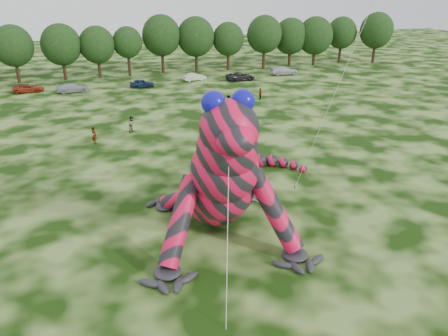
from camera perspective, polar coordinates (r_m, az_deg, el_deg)
name	(u,v)px	position (r m, az deg, el deg)	size (l,w,h in m)	color
ground	(203,235)	(29.34, -2.80, -8.73)	(240.00, 240.00, 0.00)	#16330A
inflatable_gecko	(211,148)	(29.56, -1.70, 2.58)	(17.23, 20.46, 10.23)	#DD0F3F
tree_6	(15,54)	(82.49, -25.69, 13.27)	(6.52, 5.86, 9.49)	black
tree_7	(62,52)	(81.89, -20.39, 14.01)	(6.68, 6.01, 9.48)	black
tree_8	(98,52)	(82.02, -16.17, 14.34)	(6.14, 5.53, 8.94)	black
tree_9	(128,51)	(82.68, -12.41, 14.66)	(5.27, 4.74, 8.68)	black
tree_10	(162,44)	(84.55, -8.12, 15.74)	(7.09, 6.38, 10.50)	black
tree_11	(196,44)	(85.44, -3.68, 15.84)	(7.01, 6.31, 10.07)	black
tree_12	(228,46)	(86.73, 0.56, 15.62)	(5.99, 5.39, 8.97)	black
tree_13	(264,42)	(88.49, 5.26, 16.05)	(6.83, 6.15, 10.13)	black
tree_14	(290,42)	(92.51, 8.65, 15.96)	(6.82, 6.14, 9.40)	black
tree_15	(315,41)	(93.91, 11.79, 15.92)	(7.17, 6.45, 9.63)	black
tree_16	(341,40)	(98.77, 15.04, 15.88)	(6.26, 5.63, 9.37)	black
tree_17	(376,38)	(100.06, 19.20, 15.77)	(6.98, 6.28, 10.30)	black
car_2	(29,88)	(74.73, -24.16, 9.49)	(2.09, 4.52, 1.26)	#9B2C18
car_3	(73,88)	(72.18, -19.17, 9.86)	(1.92, 4.73, 1.37)	#A3A6AD
car_4	(142,83)	(72.85, -10.68, 10.80)	(1.57, 3.91, 1.33)	#142544
car_5	(194,77)	(77.18, -3.89, 11.79)	(1.39, 3.99, 1.31)	silver
car_6	(240,76)	(77.20, 2.14, 11.87)	(2.34, 5.07, 1.41)	#232325
car_7	(284,71)	(83.14, 7.87, 12.50)	(2.12, 5.21, 1.51)	silver
spectator_3	(260,94)	(64.06, 4.76, 9.62)	(0.95, 0.39, 1.61)	gray
spectator_0	(94,135)	(47.28, -16.59, 4.09)	(0.67, 0.44, 1.85)	gray
spectator_1	(132,124)	(50.16, -11.91, 5.60)	(0.89, 0.69, 1.82)	gray
spectator_2	(229,101)	(59.61, 0.62, 8.70)	(1.04, 0.60, 1.61)	gray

